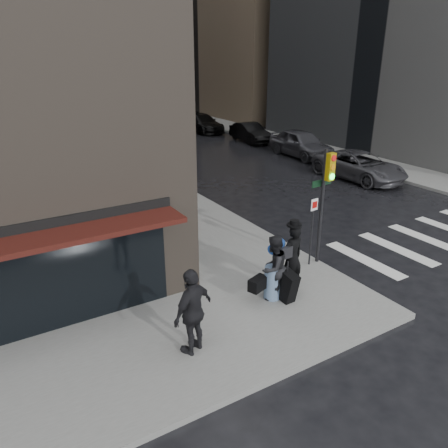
% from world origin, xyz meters
% --- Properties ---
extents(ground, '(140.00, 140.00, 0.00)m').
position_xyz_m(ground, '(0.00, 0.00, 0.00)').
color(ground, black).
rests_on(ground, ground).
extents(sidewalk_left, '(4.00, 50.00, 0.15)m').
position_xyz_m(sidewalk_left, '(0.00, 27.00, 0.07)').
color(sidewalk_left, slate).
rests_on(sidewalk_left, ground).
extents(sidewalk_right, '(3.00, 50.00, 0.15)m').
position_xyz_m(sidewalk_right, '(13.50, 27.00, 0.07)').
color(sidewalk_right, slate).
rests_on(sidewalk_right, ground).
extents(crosswalk, '(8.50, 3.00, 0.01)m').
position_xyz_m(crosswalk, '(7.50, 1.00, 0.00)').
color(crosswalk, silver).
rests_on(crosswalk, ground).
extents(bldg_right_far, '(22.00, 20.00, 25.00)m').
position_xyz_m(bldg_right_far, '(26.00, 58.00, 12.50)').
color(bldg_right_far, slate).
rests_on(bldg_right_far, ground).
extents(man_overcoat, '(1.06, 1.07, 2.05)m').
position_xyz_m(man_overcoat, '(0.04, 0.57, 1.01)').
color(man_overcoat, black).
rests_on(man_overcoat, ground).
extents(man_jeans, '(1.29, 0.92, 1.78)m').
position_xyz_m(man_jeans, '(-0.62, 0.51, 1.04)').
color(man_jeans, black).
rests_on(man_jeans, ground).
extents(man_greycoat, '(1.26, 0.92, 1.99)m').
position_xyz_m(man_greycoat, '(-3.41, -0.37, 1.14)').
color(man_greycoat, black).
rests_on(man_greycoat, ground).
extents(traffic_light, '(0.89, 0.45, 3.55)m').
position_xyz_m(traffic_light, '(1.88, 1.42, 2.44)').
color(traffic_light, black).
rests_on(traffic_light, ground).
extents(fire_hydrant, '(0.44, 0.34, 0.77)m').
position_xyz_m(fire_hydrant, '(-0.21, 6.58, 0.50)').
color(fire_hydrant, '#B30B17').
rests_on(fire_hydrant, ground).
extents(parked_car_0, '(2.53, 5.18, 1.42)m').
position_xyz_m(parked_car_0, '(10.58, 7.84, 0.71)').
color(parked_car_0, '#454549').
rests_on(parked_car_0, ground).
extents(parked_car_1, '(2.25, 5.03, 1.68)m').
position_xyz_m(parked_car_1, '(11.42, 13.44, 0.84)').
color(parked_car_1, '#424247').
rests_on(parked_car_1, ground).
extents(parked_car_2, '(1.79, 4.24, 1.36)m').
position_xyz_m(parked_car_2, '(11.39, 19.04, 0.68)').
color(parked_car_2, black).
rests_on(parked_car_2, ground).
extents(parked_car_3, '(2.04, 4.95, 1.43)m').
position_xyz_m(parked_car_3, '(10.41, 24.64, 0.72)').
color(parked_car_3, black).
rests_on(parked_car_3, ground).
extents(parked_car_4, '(2.05, 4.88, 1.65)m').
position_xyz_m(parked_car_4, '(11.46, 30.24, 0.82)').
color(parked_car_4, '#3F3F44').
rests_on(parked_car_4, ground).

